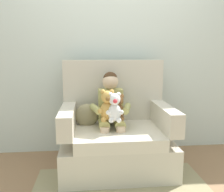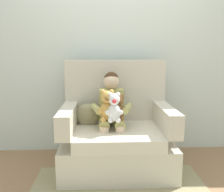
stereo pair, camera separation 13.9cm
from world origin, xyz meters
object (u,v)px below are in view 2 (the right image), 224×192
(plush_honey, at_px, (107,106))
(throw_pillow, at_px, (88,115))
(plush_brown, at_px, (118,108))
(armchair, at_px, (117,135))
(seated_child, at_px, (112,107))
(plush_white, at_px, (114,108))

(plush_honey, distance_m, throw_pillow, 0.36)
(plush_honey, relative_size, plush_brown, 1.20)
(plush_brown, distance_m, throw_pillow, 0.41)
(armchair, height_order, plush_brown, armchair)
(seated_child, xyz_separation_m, plush_brown, (0.06, -0.13, 0.02))
(plush_white, bearing_deg, armchair, 56.17)
(plush_white, distance_m, plush_brown, 0.08)
(plush_honey, xyz_separation_m, throw_pillow, (-0.21, 0.25, -0.16))
(seated_child, height_order, throw_pillow, seated_child)
(plush_brown, bearing_deg, throw_pillow, 156.55)
(plush_honey, bearing_deg, plush_brown, -7.92)
(throw_pillow, bearing_deg, plush_brown, -34.73)
(armchair, height_order, plush_white, armchair)
(seated_child, relative_size, plush_brown, 3.12)
(seated_child, xyz_separation_m, plush_honey, (-0.05, -0.16, 0.04))
(armchair, xyz_separation_m, plush_brown, (0.01, -0.12, 0.33))
(seated_child, distance_m, plush_brown, 0.15)
(seated_child, xyz_separation_m, plush_white, (0.02, -0.20, 0.03))
(plush_white, bearing_deg, plush_honey, 126.45)
(plush_honey, distance_m, plush_white, 0.08)
(throw_pillow, bearing_deg, armchair, -17.54)
(armchair, distance_m, plush_brown, 0.35)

